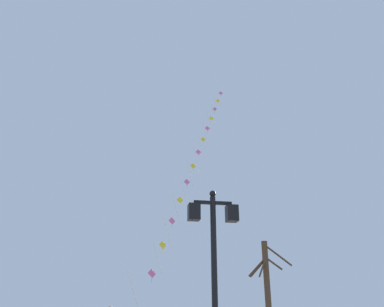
% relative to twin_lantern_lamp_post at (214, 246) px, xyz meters
% --- Properties ---
extents(twin_lantern_lamp_post, '(1.23, 0.28, 4.42)m').
position_rel_twin_lantern_lamp_post_xyz_m(twin_lantern_lamp_post, '(0.00, 0.00, 0.00)').
color(twin_lantern_lamp_post, black).
rests_on(twin_lantern_lamp_post, ground_plane).
extents(kite_train, '(7.84, 13.69, 19.73)m').
position_rel_twin_lantern_lamp_post_xyz_m(kite_train, '(2.11, 13.80, 7.29)').
color(kite_train, brown).
rests_on(kite_train, ground_plane).
extents(bare_tree, '(2.05, 1.52, 4.62)m').
position_rel_twin_lantern_lamp_post_xyz_m(bare_tree, '(4.68, 9.08, -0.60)').
color(bare_tree, '#4C3826').
rests_on(bare_tree, ground_plane).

